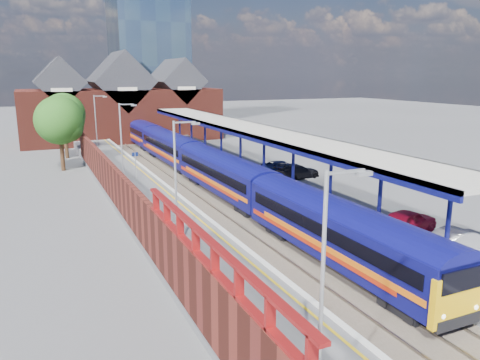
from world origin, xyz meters
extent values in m
plane|color=#5B5B5E|center=(0.00, 30.00, 0.00)|extent=(240.00, 240.00, 0.00)
cube|color=#473D33|center=(0.00, 20.00, 0.03)|extent=(6.00, 76.00, 0.06)
cube|color=slate|center=(-2.22, 20.00, 0.12)|extent=(0.07, 76.00, 0.14)
cube|color=slate|center=(-0.78, 20.00, 0.12)|extent=(0.07, 76.00, 0.14)
cube|color=slate|center=(0.78, 20.00, 0.12)|extent=(0.07, 76.00, 0.14)
cube|color=slate|center=(2.22, 20.00, 0.12)|extent=(0.07, 76.00, 0.14)
cube|color=#565659|center=(-5.50, 20.00, 0.50)|extent=(5.00, 76.00, 1.00)
cube|color=#565659|center=(6.00, 20.00, 0.50)|extent=(6.00, 76.00, 1.00)
cube|color=silver|center=(-3.15, 20.00, 1.02)|extent=(0.30, 76.00, 0.05)
cube|color=silver|center=(3.15, 20.00, 1.02)|extent=(0.30, 76.00, 0.05)
cube|color=yellow|center=(-3.75, 20.00, 1.01)|extent=(0.14, 76.00, 0.01)
cube|color=#0D0D5C|center=(1.50, 2.05, 1.90)|extent=(2.99, 16.03, 2.50)
cube|color=#0D0D5C|center=(1.50, 2.05, 3.15)|extent=(2.99, 16.03, 0.60)
cube|color=#0D0D5C|center=(1.50, 18.65, 1.90)|extent=(2.99, 16.03, 2.50)
cube|color=#0D0D5C|center=(1.50, 18.65, 3.15)|extent=(2.99, 16.03, 0.60)
cube|color=#0D0D5C|center=(1.50, 35.25, 1.90)|extent=(2.99, 16.03, 2.50)
cube|color=#0D0D5C|center=(1.50, 35.25, 3.15)|extent=(2.99, 16.03, 0.60)
cube|color=#0D0D5C|center=(1.50, 51.85, 1.90)|extent=(2.99, 16.03, 2.50)
cube|color=#0D0D5C|center=(1.50, 51.85, 3.15)|extent=(2.99, 16.03, 0.60)
cube|color=black|center=(0.08, 26.95, 2.35)|extent=(0.04, 60.54, 0.70)
cube|color=orange|center=(0.07, 26.95, 1.55)|extent=(0.03, 55.27, 0.30)
cube|color=#B4240C|center=(0.06, 26.95, 1.30)|extent=(0.03, 55.27, 0.30)
cube|color=#F2B20C|center=(1.50, -5.87, 1.70)|extent=(2.82, 0.33, 2.10)
cube|color=black|center=(1.50, -5.97, 2.55)|extent=(2.30, 0.19, 0.90)
cube|color=black|center=(1.50, -3.55, 0.30)|extent=(2.00, 2.40, 0.60)
cube|color=black|center=(1.50, 57.45, 0.30)|extent=(2.00, 2.40, 0.60)
cylinder|color=#0F115B|center=(5.00, -2.00, 3.10)|extent=(0.24, 0.24, 4.20)
cylinder|color=#0F115B|center=(5.00, 3.00, 3.10)|extent=(0.24, 0.24, 4.20)
cylinder|color=#0F115B|center=(5.00, 8.00, 3.10)|extent=(0.24, 0.24, 4.20)
cylinder|color=#0F115B|center=(5.00, 13.00, 3.10)|extent=(0.24, 0.24, 4.20)
cylinder|color=#0F115B|center=(5.00, 18.00, 3.10)|extent=(0.24, 0.24, 4.20)
cylinder|color=#0F115B|center=(5.00, 23.00, 3.10)|extent=(0.24, 0.24, 4.20)
cylinder|color=#0F115B|center=(5.00, 28.00, 3.10)|extent=(0.24, 0.24, 4.20)
cylinder|color=#0F115B|center=(5.00, 33.00, 3.10)|extent=(0.24, 0.24, 4.20)
cylinder|color=#0F115B|center=(5.00, 38.00, 3.10)|extent=(0.24, 0.24, 4.20)
cylinder|color=#0F115B|center=(5.00, 43.00, 3.10)|extent=(0.24, 0.24, 4.20)
cube|color=beige|center=(5.50, 22.00, 5.35)|extent=(4.50, 52.00, 0.25)
cube|color=#0F115B|center=(3.35, 22.00, 5.20)|extent=(0.20, 52.00, 0.55)
cube|color=#0F115B|center=(7.65, 22.00, 5.20)|extent=(0.20, 52.00, 0.55)
cylinder|color=#A5A8AA|center=(-6.50, -8.00, 4.50)|extent=(0.12, 0.12, 7.00)
cube|color=#A5A8AA|center=(-5.90, -8.00, 7.90)|extent=(1.20, 0.08, 0.08)
cube|color=#A5A8AA|center=(-5.30, -8.00, 7.80)|extent=(0.45, 0.18, 0.12)
cylinder|color=#A5A8AA|center=(-6.50, 6.00, 4.50)|extent=(0.12, 0.12, 7.00)
cube|color=#A5A8AA|center=(-5.90, 6.00, 7.90)|extent=(1.20, 0.08, 0.08)
cube|color=#A5A8AA|center=(-5.30, 6.00, 7.80)|extent=(0.45, 0.18, 0.12)
cylinder|color=#A5A8AA|center=(-6.50, 22.00, 4.50)|extent=(0.12, 0.12, 7.00)
cube|color=#A5A8AA|center=(-5.90, 22.00, 7.90)|extent=(1.20, 0.08, 0.08)
cube|color=#A5A8AA|center=(-5.30, 22.00, 7.80)|extent=(0.45, 0.18, 0.12)
cylinder|color=#A5A8AA|center=(-6.50, 38.00, 4.50)|extent=(0.12, 0.12, 7.00)
cube|color=#A5A8AA|center=(-5.90, 38.00, 7.90)|extent=(1.20, 0.08, 0.08)
cube|color=#A5A8AA|center=(-5.30, 38.00, 7.80)|extent=(0.45, 0.18, 0.12)
cylinder|color=#A5A8AA|center=(-5.00, 24.00, 2.25)|extent=(0.08, 0.08, 2.50)
cube|color=#0C194C|center=(-5.00, 24.00, 3.30)|extent=(0.55, 0.06, 0.35)
cube|color=#591F17|center=(-8.10, 14.00, 2.40)|extent=(0.35, 50.00, 2.80)
cube|color=maroon|center=(-8.10, -3.00, 4.80)|extent=(0.30, 15.00, 0.12)
cube|color=maroon|center=(-8.10, -3.00, 3.85)|extent=(0.30, 15.00, 0.12)
cube|color=maroon|center=(-8.10, -10.00, 4.30)|extent=(0.30, 0.12, 1.00)
cube|color=maroon|center=(-8.10, -8.00, 4.30)|extent=(0.30, 0.12, 1.00)
cube|color=maroon|center=(-8.10, -6.00, 4.30)|extent=(0.30, 0.12, 1.00)
cube|color=maroon|center=(-8.10, -4.00, 4.30)|extent=(0.30, 0.12, 1.00)
cube|color=maroon|center=(-8.10, -2.00, 4.30)|extent=(0.30, 0.12, 1.00)
cube|color=maroon|center=(-8.10, 0.00, 4.30)|extent=(0.30, 0.12, 1.00)
cube|color=maroon|center=(-8.10, 2.00, 4.30)|extent=(0.30, 0.12, 1.00)
cube|color=maroon|center=(-8.10, 4.00, 4.30)|extent=(0.30, 0.12, 1.00)
cube|color=#591F17|center=(0.00, 58.00, 4.00)|extent=(30.00, 12.00, 8.00)
cube|color=#232328|center=(-9.00, 58.00, 9.20)|extent=(7.13, 12.00, 7.13)
cube|color=#232328|center=(0.00, 58.00, 9.20)|extent=(9.16, 12.00, 9.16)
cube|color=#232328|center=(9.00, 58.00, 9.20)|extent=(7.13, 12.00, 7.13)
cube|color=beige|center=(-9.00, 51.95, 8.20)|extent=(2.80, 0.15, 0.50)
cube|color=beige|center=(0.00, 51.95, 8.20)|extent=(2.80, 0.15, 0.50)
cube|color=beige|center=(9.00, 51.95, 8.20)|extent=(2.80, 0.15, 0.50)
cube|color=slate|center=(10.00, 80.00, 20.00)|extent=(14.00, 14.00, 40.00)
cylinder|color=#382314|center=(-10.50, 36.00, 2.00)|extent=(0.44, 0.44, 4.00)
sphere|color=#1E4612|center=(-10.50, 36.00, 5.50)|extent=(5.20, 5.20, 5.20)
sphere|color=#1E4612|center=(-9.70, 35.50, 4.80)|extent=(3.20, 3.20, 3.20)
cylinder|color=#382314|center=(-9.50, 44.00, 2.00)|extent=(0.44, 0.44, 4.00)
sphere|color=#1E4612|center=(-9.50, 44.00, 5.50)|extent=(5.20, 5.20, 5.20)
sphere|color=#1E4612|center=(-8.70, 43.50, 4.80)|extent=(3.20, 3.20, 3.20)
imported|color=#A40D2A|center=(6.74, 2.46, 1.76)|extent=(4.75, 2.89, 1.51)
imported|color=silver|center=(7.06, -1.10, 1.69)|extent=(4.25, 1.68, 1.38)
imported|color=black|center=(8.50, 18.09, 1.66)|extent=(4.80, 2.71, 1.31)
imported|color=navy|center=(8.46, 20.67, 1.60)|extent=(4.72, 3.39, 1.19)
camera|label=1|loc=(-13.39, -17.85, 10.43)|focal=35.00mm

